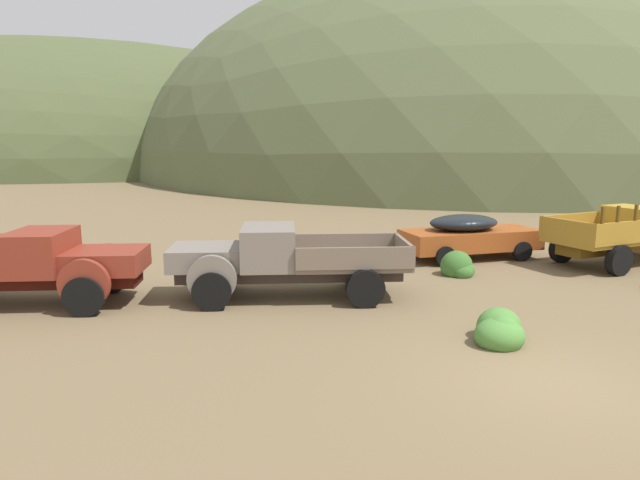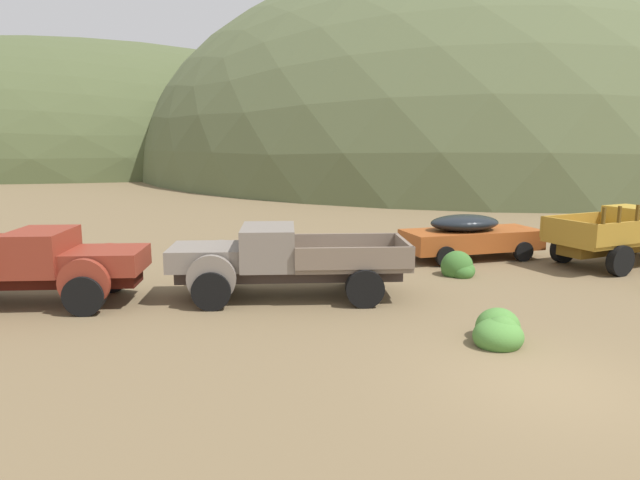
{
  "view_description": "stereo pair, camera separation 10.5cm",
  "coord_description": "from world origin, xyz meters",
  "px_view_note": "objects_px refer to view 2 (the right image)",
  "views": [
    {
      "loc": [
        -5.47,
        -7.94,
        4.05
      ],
      "look_at": [
        -2.69,
        7.37,
        1.28
      ],
      "focal_mm": 30.93,
      "sensor_mm": 36.0,
      "label": 1
    },
    {
      "loc": [
        -5.37,
        -7.96,
        4.05
      ],
      "look_at": [
        -2.69,
        7.37,
        1.28
      ],
      "focal_mm": 30.93,
      "sensor_mm": 36.0,
      "label": 2
    }
  ],
  "objects_px": {
    "truck_mustard": "(634,233)",
    "truck_rust_red": "(38,265)",
    "truck_primer_gray": "(271,260)",
    "car_oxide_orange": "(475,235)"
  },
  "relations": [
    {
      "from": "truck_primer_gray",
      "to": "car_oxide_orange",
      "type": "distance_m",
      "value": 8.34
    },
    {
      "from": "truck_rust_red",
      "to": "truck_primer_gray",
      "type": "relative_size",
      "value": 0.99
    },
    {
      "from": "truck_mustard",
      "to": "truck_rust_red",
      "type": "bearing_deg",
      "value": 169.95
    },
    {
      "from": "truck_rust_red",
      "to": "car_oxide_orange",
      "type": "height_order",
      "value": "truck_rust_red"
    },
    {
      "from": "truck_primer_gray",
      "to": "car_oxide_orange",
      "type": "relative_size",
      "value": 1.21
    },
    {
      "from": "truck_mustard",
      "to": "car_oxide_orange",
      "type": "bearing_deg",
      "value": 146.47
    },
    {
      "from": "truck_rust_red",
      "to": "truck_mustard",
      "type": "xyz_separation_m",
      "value": [
        18.24,
        1.72,
        0.01
      ]
    },
    {
      "from": "truck_rust_red",
      "to": "truck_primer_gray",
      "type": "xyz_separation_m",
      "value": [
        5.83,
        -0.36,
        -0.01
      ]
    },
    {
      "from": "car_oxide_orange",
      "to": "truck_rust_red",
      "type": "bearing_deg",
      "value": -172.21
    },
    {
      "from": "car_oxide_orange",
      "to": "truck_mustard",
      "type": "xyz_separation_m",
      "value": [
        4.94,
        -1.61,
        0.19
      ]
    }
  ]
}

